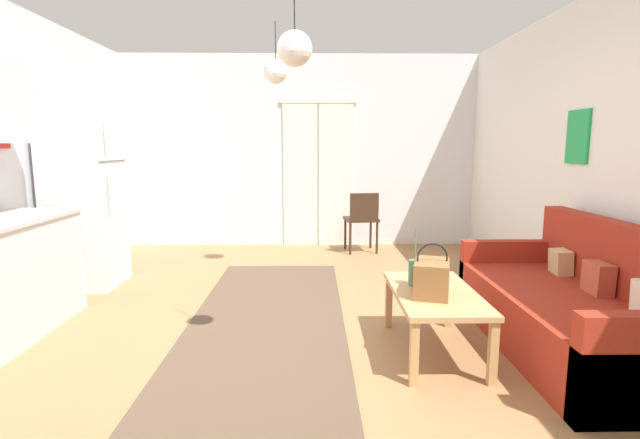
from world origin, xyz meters
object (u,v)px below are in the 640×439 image
Objects in this scene: couch at (577,312)px; coffee_table at (434,299)px; accent_chair at (362,217)px; refrigerator at (85,199)px; handbag at (432,278)px; bamboo_vase at (415,272)px; pendant_lamp_far at (276,72)px; pendant_lamp_near at (295,48)px.

coffee_table is at bearing -179.31° from couch.
couch reaches higher than accent_chair.
handbag is at bearing -29.47° from refrigerator.
refrigerator is at bearing 150.53° from handbag.
refrigerator is 3.31m from accent_chair.
bamboo_vase is (-0.11, 0.13, 0.15)m from coffee_table.
refrigerator is at bearing 153.27° from bamboo_vase.
bamboo_vase reaches higher than coffee_table.
coffee_table is 3.56m from refrigerator.
coffee_table is 1.25× the size of accent_chair.
couch is 3.09× the size of pendant_lamp_far.
couch is 2.39× the size of pendant_lamp_near.
accent_chair is (2.94, 1.45, -0.41)m from refrigerator.
accent_chair is at bearing 93.22° from coffee_table.
pendant_lamp_far reaches higher than accent_chair.
pendant_lamp_near reaches higher than refrigerator.
accent_chair is (-1.17, 3.09, 0.19)m from couch.
handbag is 3.54m from refrigerator.
coffee_table is at bearing -27.87° from refrigerator.
refrigerator reaches higher than coffee_table.
pendant_lamp_near is at bearing -82.84° from pendant_lamp_far.
handbag is 0.46× the size of accent_chair.
handbag is at bearing -119.32° from coffee_table.
refrigerator is at bearing 158.33° from couch.
couch is at bearing 103.63° from accent_chair.
handbag is 3.19m from accent_chair.
pendant_lamp_far is (-2.21, 1.94, 1.89)m from couch.
handbag is 2.85m from pendant_lamp_far.
pendant_lamp_near is at bearing -165.70° from coffee_table.
handbag is at bearing -73.90° from bamboo_vase.
accent_chair is (-0.17, 3.10, 0.09)m from coffee_table.
handbag reaches higher than coffee_table.
coffee_table is 2.72× the size of handbag.
accent_chair is 2.29m from pendant_lamp_far.
couch is 1.01m from coffee_table.
bamboo_vase is at bearing 173.71° from couch.
handbag is at bearing 9.77° from pendant_lamp_near.
pendant_lamp_near reaches higher than handbag.
pendant_lamp_far is (-1.21, 1.96, 1.79)m from coffee_table.
bamboo_vase is at bearing 106.10° from handbag.
pendant_lamp_near is (2.18, -1.89, 1.08)m from refrigerator.
coffee_table is 2.91m from pendant_lamp_far.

